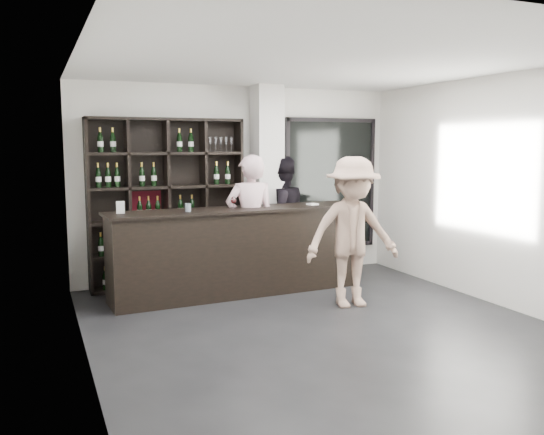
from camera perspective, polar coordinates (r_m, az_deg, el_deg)
name	(u,v)px	position (r m, az deg, el deg)	size (l,w,h in m)	color
floor	(321,328)	(6.57, 4.92, -10.83)	(5.00, 5.50, 0.01)	black
wine_shelf	(167,203)	(8.33, -10.35, 1.40)	(2.20, 0.35, 2.40)	black
structural_column	(267,183)	(8.66, -0.50, 3.39)	(0.40, 0.40, 2.90)	silver
glass_panel	(330,184)	(9.38, 5.81, 3.35)	(1.60, 0.08, 2.10)	black
tasting_counter	(239,251)	(7.85, -3.24, -3.34)	(3.57, 0.73, 1.18)	black
taster_pink	(251,223)	(7.96, -2.14, -0.59)	(0.69, 0.45, 1.90)	beige
taster_black	(280,218)	(8.72, 0.80, -0.03)	(0.90, 0.70, 1.86)	black
customer	(352,232)	(7.25, 7.96, -1.47)	(1.22, 0.70, 1.88)	#A2806B
wine_glass	(233,202)	(7.66, -3.84, 1.52)	(0.08, 0.08, 0.18)	white
spit_cup	(188,208)	(7.44, -8.33, 0.99)	(0.08, 0.08, 0.11)	#A9BACF
napkin_stack	(312,204)	(8.21, 4.03, 1.33)	(0.13, 0.13, 0.02)	white
card_stand	(120,207)	(7.41, -14.79, 0.98)	(0.10, 0.05, 0.15)	white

